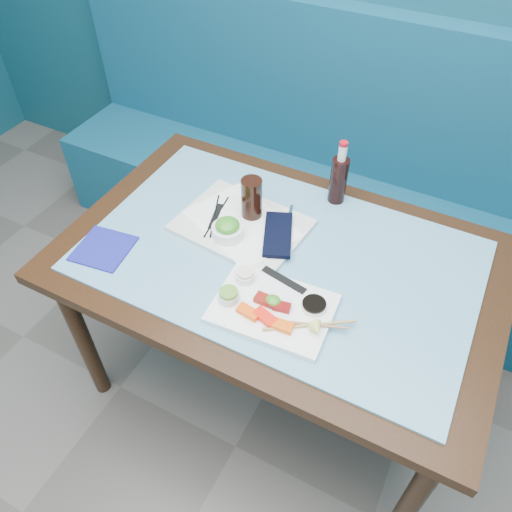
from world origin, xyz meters
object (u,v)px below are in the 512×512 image
at_px(booth_bench, 352,199).
at_px(dining_table, 279,274).
at_px(blue_napkin, 104,248).
at_px(cola_glass, 252,198).
at_px(cola_bottle_body, 338,180).
at_px(serving_tray, 242,225).
at_px(seaweed_bowl, 228,232).
at_px(sashimi_plate, 273,308).

bearing_deg(booth_bench, dining_table, -90.00).
height_order(dining_table, blue_napkin, blue_napkin).
distance_m(cola_glass, cola_bottle_body, 0.32).
bearing_deg(dining_table, booth_bench, 90.00).
height_order(serving_tray, cola_glass, cola_glass).
relative_size(cola_glass, cola_bottle_body, 0.85).
height_order(dining_table, cola_glass, cola_glass).
bearing_deg(seaweed_bowl, dining_table, 5.04).
xyz_separation_m(seaweed_bowl, cola_glass, (0.02, 0.13, 0.05)).
relative_size(serving_tray, seaweed_bowl, 4.00).
distance_m(seaweed_bowl, cola_bottle_body, 0.43).
xyz_separation_m(serving_tray, cola_bottle_body, (0.23, 0.28, 0.08)).
xyz_separation_m(seaweed_bowl, blue_napkin, (-0.34, -0.22, -0.03)).
distance_m(booth_bench, dining_table, 0.89).
relative_size(sashimi_plate, cola_glass, 2.32).
bearing_deg(blue_napkin, sashimi_plate, 2.72).
bearing_deg(cola_glass, serving_tray, -100.30).
distance_m(dining_table, cola_glass, 0.27).
bearing_deg(blue_napkin, serving_tray, 40.85).
height_order(serving_tray, blue_napkin, serving_tray).
relative_size(dining_table, cola_glass, 9.62).
relative_size(serving_tray, blue_napkin, 2.45).
xyz_separation_m(cola_glass, blue_napkin, (-0.36, -0.35, -0.08)).
distance_m(cola_bottle_body, blue_napkin, 0.82).
distance_m(serving_tray, cola_bottle_body, 0.37).
bearing_deg(booth_bench, cola_glass, -102.48).
xyz_separation_m(dining_table, cola_bottle_body, (0.06, 0.34, 0.18)).
relative_size(seaweed_bowl, blue_napkin, 0.61).
bearing_deg(serving_tray, blue_napkin, -133.39).
xyz_separation_m(booth_bench, seaweed_bowl, (-0.18, -0.86, 0.42)).
xyz_separation_m(sashimi_plate, cola_glass, (-0.24, 0.33, 0.08)).
xyz_separation_m(sashimi_plate, seaweed_bowl, (-0.26, 0.20, 0.03)).
xyz_separation_m(serving_tray, seaweed_bowl, (-0.01, -0.07, 0.03)).
relative_size(sashimi_plate, cola_bottle_body, 1.98).
bearing_deg(dining_table, seaweed_bowl, -174.96).
xyz_separation_m(booth_bench, dining_table, (0.00, -0.84, 0.29)).
xyz_separation_m(sashimi_plate, cola_bottle_body, (-0.02, 0.55, 0.08)).
bearing_deg(blue_napkin, dining_table, 24.90).
xyz_separation_m(booth_bench, blue_napkin, (-0.52, -1.08, 0.39)).
distance_m(dining_table, blue_napkin, 0.58).
distance_m(booth_bench, cola_glass, 0.88).
bearing_deg(seaweed_bowl, cola_bottle_body, 56.00).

